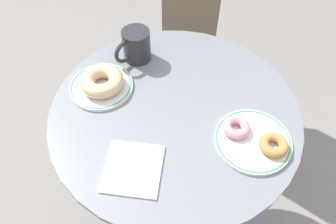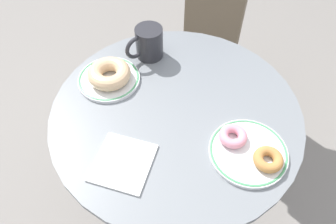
% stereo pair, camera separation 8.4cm
% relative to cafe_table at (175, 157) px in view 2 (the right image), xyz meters
% --- Properties ---
extents(ground_plane, '(7.00, 7.00, 0.02)m').
position_rel_cafe_table_xyz_m(ground_plane, '(0.00, 0.00, -0.48)').
color(ground_plane, gray).
extents(cafe_table, '(0.68, 0.68, 0.72)m').
position_rel_cafe_table_xyz_m(cafe_table, '(0.00, 0.00, 0.00)').
color(cafe_table, slate).
rests_on(cafe_table, ground).
extents(plate_left, '(0.18, 0.18, 0.01)m').
position_rel_cafe_table_xyz_m(plate_left, '(-0.22, -0.03, 0.26)').
color(plate_left, white).
rests_on(plate_left, cafe_table).
extents(plate_right, '(0.19, 0.19, 0.01)m').
position_rel_cafe_table_xyz_m(plate_right, '(0.22, -0.00, 0.26)').
color(plate_right, white).
rests_on(plate_right, cafe_table).
extents(donut_glazed, '(0.17, 0.17, 0.04)m').
position_rel_cafe_table_xyz_m(donut_glazed, '(-0.21, -0.03, 0.29)').
color(donut_glazed, '#E0B789').
rests_on(donut_glazed, plate_left).
extents(donut_old_fashioned, '(0.08, 0.08, 0.02)m').
position_rel_cafe_table_xyz_m(donut_old_fashioned, '(0.27, 0.00, 0.28)').
color(donut_old_fashioned, '#BC7F42').
rests_on(donut_old_fashioned, plate_right).
extents(donut_pink_frosted, '(0.08, 0.08, 0.02)m').
position_rel_cafe_table_xyz_m(donut_pink_frosted, '(0.17, 0.01, 0.28)').
color(donut_pink_frosted, pink).
rests_on(donut_pink_frosted, plate_right).
extents(paper_napkin, '(0.18, 0.18, 0.01)m').
position_rel_cafe_table_xyz_m(paper_napkin, '(0.00, -0.21, 0.26)').
color(paper_napkin, white).
rests_on(paper_napkin, cafe_table).
extents(coffee_mug, '(0.08, 0.13, 0.10)m').
position_rel_cafe_table_xyz_m(coffee_mug, '(-0.20, 0.12, 0.30)').
color(coffee_mug, '#28282D').
rests_on(coffee_mug, cafe_table).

